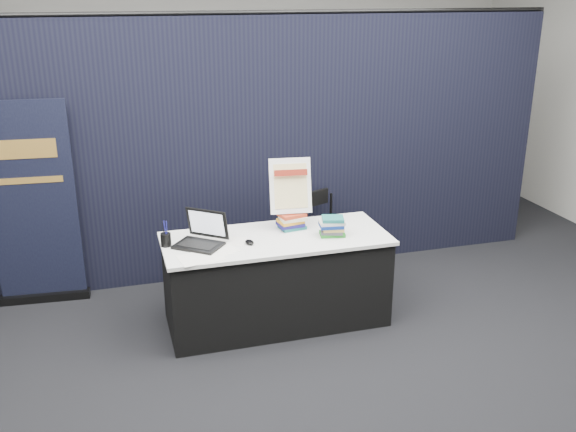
# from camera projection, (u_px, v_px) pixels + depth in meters

# --- Properties ---
(floor) EXTENTS (8.00, 8.00, 0.00)m
(floor) POSITION_uv_depth(u_px,v_px,m) (296.00, 354.00, 4.86)
(floor) COLOR black
(floor) RESTS_ON ground
(wall_back) EXTENTS (8.00, 0.02, 3.50)m
(wall_back) POSITION_uv_depth(u_px,v_px,m) (202.00, 62.00, 7.89)
(wall_back) COLOR #A5A49C
(wall_back) RESTS_ON floor
(drape_partition) EXTENTS (6.00, 0.08, 2.40)m
(drape_partition) POSITION_uv_depth(u_px,v_px,m) (246.00, 151.00, 5.90)
(drape_partition) COLOR black
(drape_partition) RESTS_ON floor
(display_table) EXTENTS (1.80, 0.75, 0.75)m
(display_table) POSITION_uv_depth(u_px,v_px,m) (276.00, 279.00, 5.23)
(display_table) COLOR black
(display_table) RESTS_ON floor
(laptop) EXTENTS (0.42, 0.46, 0.26)m
(laptop) POSITION_uv_depth(u_px,v_px,m) (197.00, 237.00, 4.94)
(laptop) COLOR black
(laptop) RESTS_ON display_table
(mouse) EXTENTS (0.08, 0.11, 0.03)m
(mouse) POSITION_uv_depth(u_px,v_px,m) (249.00, 242.00, 4.96)
(mouse) COLOR black
(mouse) RESTS_ON display_table
(brochure_left) EXTENTS (0.39, 0.34, 0.00)m
(brochure_left) POSITION_uv_depth(u_px,v_px,m) (216.00, 252.00, 4.82)
(brochure_left) COLOR white
(brochure_left) RESTS_ON display_table
(brochure_mid) EXTENTS (0.35, 0.28, 0.00)m
(brochure_mid) POSITION_uv_depth(u_px,v_px,m) (201.00, 258.00, 4.71)
(brochure_mid) COLOR white
(brochure_mid) RESTS_ON display_table
(brochure_right) EXTENTS (0.31, 0.27, 0.00)m
(brochure_right) POSITION_uv_depth(u_px,v_px,m) (229.00, 241.00, 5.02)
(brochure_right) COLOR white
(brochure_right) RESTS_ON display_table
(pen_cup) EXTENTS (0.10, 0.10, 0.10)m
(pen_cup) POSITION_uv_depth(u_px,v_px,m) (166.00, 240.00, 4.91)
(pen_cup) COLOR black
(pen_cup) RESTS_ON display_table
(book_stack_tall) EXTENTS (0.21, 0.17, 0.14)m
(book_stack_tall) POSITION_uv_depth(u_px,v_px,m) (291.00, 221.00, 5.25)
(book_stack_tall) COLOR #1B6763
(book_stack_tall) RESTS_ON display_table
(book_stack_short) EXTENTS (0.21, 0.18, 0.16)m
(book_stack_short) POSITION_uv_depth(u_px,v_px,m) (332.00, 226.00, 5.11)
(book_stack_short) COLOR #228124
(book_stack_short) RESTS_ON display_table
(info_sign) EXTENTS (0.35, 0.18, 0.46)m
(info_sign) POSITION_uv_depth(u_px,v_px,m) (290.00, 186.00, 5.18)
(info_sign) COLOR black
(info_sign) RESTS_ON book_stack_tall
(pullup_banner) EXTENTS (0.76, 0.16, 1.78)m
(pullup_banner) POSITION_uv_depth(u_px,v_px,m) (35.00, 216.00, 5.45)
(pullup_banner) COLOR black
(pullup_banner) RESTS_ON floor
(stacking_chair) EXTENTS (0.49, 0.51, 0.83)m
(stacking_chair) POSITION_uv_depth(u_px,v_px,m) (318.00, 234.00, 5.96)
(stacking_chair) COLOR black
(stacking_chair) RESTS_ON floor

